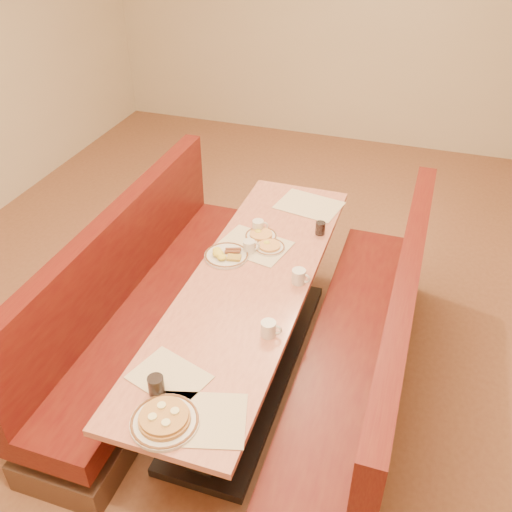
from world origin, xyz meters
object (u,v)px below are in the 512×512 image
(pancake_plate, at_px, (165,420))
(coffee_mug_d, at_px, (259,226))
(coffee_mug_b, at_px, (250,246))
(soda_tumbler_near, at_px, (156,386))
(coffee_mug_a, at_px, (269,329))
(booth_right, at_px, (365,356))
(soda_tumbler_mid, at_px, (320,228))
(booth_left, at_px, (146,306))
(eggs_plate, at_px, (226,255))
(diner_table, at_px, (250,328))
(coffee_mug_c, at_px, (299,276))

(pancake_plate, distance_m, coffee_mug_d, 1.65)
(coffee_mug_b, distance_m, soda_tumbler_near, 1.25)
(coffee_mug_b, bearing_deg, coffee_mug_a, -87.99)
(booth_right, distance_m, soda_tumbler_mid, 0.90)
(coffee_mug_b, height_order, soda_tumbler_mid, soda_tumbler_mid)
(booth_right, bearing_deg, soda_tumbler_mid, 125.14)
(pancake_plate, distance_m, coffee_mug_a, 0.75)
(booth_left, height_order, soda_tumbler_mid, booth_left)
(coffee_mug_b, height_order, coffee_mug_d, same)
(eggs_plate, bearing_deg, diner_table, -40.72)
(soda_tumbler_near, bearing_deg, soda_tumbler_mid, 75.60)
(pancake_plate, relative_size, eggs_plate, 1.11)
(pancake_plate, relative_size, coffee_mug_c, 2.65)
(diner_table, xyz_separation_m, booth_left, (-0.73, 0.00, -0.01))
(coffee_mug_d, xyz_separation_m, soda_tumbler_mid, (0.40, 0.10, 0.00))
(pancake_plate, bearing_deg, soda_tumbler_mid, 80.24)
(diner_table, height_order, booth_left, booth_left)
(pancake_plate, bearing_deg, soda_tumbler_near, 127.33)
(coffee_mug_b, bearing_deg, eggs_plate, -164.52)
(coffee_mug_a, bearing_deg, eggs_plate, 122.18)
(eggs_plate, relative_size, coffee_mug_c, 2.38)
(booth_right, distance_m, coffee_mug_b, 0.98)
(coffee_mug_c, relative_size, soda_tumbler_near, 1.10)
(coffee_mug_b, xyz_separation_m, coffee_mug_c, (0.38, -0.21, 0.00))
(booth_right, relative_size, soda_tumbler_near, 23.48)
(booth_right, relative_size, pancake_plate, 8.03)
(booth_left, height_order, eggs_plate, booth_left)
(coffee_mug_c, bearing_deg, soda_tumbler_near, -101.72)
(coffee_mug_d, xyz_separation_m, soda_tumbler_near, (-0.01, -1.50, 0.01))
(diner_table, distance_m, coffee_mug_d, 0.70)
(coffee_mug_d, bearing_deg, pancake_plate, -109.19)
(booth_left, xyz_separation_m, coffee_mug_c, (1.02, 0.08, 0.43))
(diner_table, relative_size, coffee_mug_d, 23.86)
(coffee_mug_b, bearing_deg, booth_right, -43.87)
(eggs_plate, bearing_deg, coffee_mug_c, -11.89)
(eggs_plate, height_order, soda_tumbler_mid, soda_tumbler_mid)
(coffee_mug_d, distance_m, soda_tumbler_mid, 0.41)
(eggs_plate, xyz_separation_m, soda_tumbler_near, (0.09, -1.14, 0.04))
(coffee_mug_d, relative_size, soda_tumbler_mid, 1.18)
(coffee_mug_d, bearing_deg, soda_tumbler_mid, -8.93)
(eggs_plate, distance_m, coffee_mug_d, 0.37)
(pancake_plate, bearing_deg, coffee_mug_c, 75.63)
(coffee_mug_a, relative_size, coffee_mug_d, 1.10)
(booth_right, relative_size, soda_tumbler_mid, 28.04)
(booth_left, height_order, coffee_mug_d, booth_left)
(eggs_plate, relative_size, coffee_mug_d, 2.67)
(soda_tumbler_mid, bearing_deg, eggs_plate, -137.86)
(diner_table, xyz_separation_m, eggs_plate, (-0.22, 0.19, 0.39))
(coffee_mug_d, height_order, soda_tumbler_near, soda_tumbler_near)
(diner_table, bearing_deg, coffee_mug_b, 108.54)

